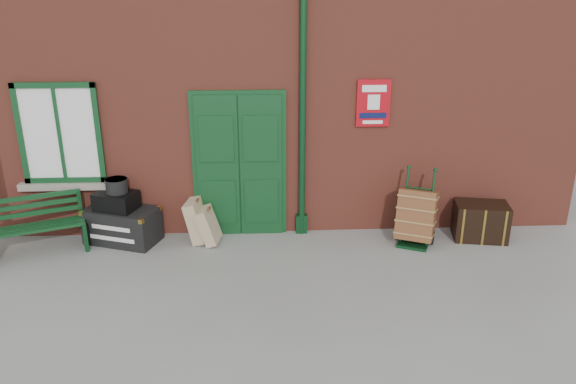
{
  "coord_description": "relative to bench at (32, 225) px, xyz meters",
  "views": [
    {
      "loc": [
        0.03,
        -6.66,
        3.72
      ],
      "look_at": [
        0.4,
        0.6,
        1.0
      ],
      "focal_mm": 35.0,
      "sensor_mm": 36.0,
      "label": 1
    }
  ],
  "objects": [
    {
      "name": "hatbox",
      "position": [
        1.17,
        0.34,
        0.46
      ],
      "size": [
        0.41,
        0.41,
        0.21
      ],
      "primitive_type": "cylinder",
      "rotation": [
        0.0,
        0.0,
        -0.34
      ],
      "color": "black",
      "rests_on": "strongbox"
    },
    {
      "name": "porter_trolley",
      "position": [
        5.63,
        0.08,
        -0.01
      ],
      "size": [
        0.74,
        0.76,
        1.13
      ],
      "rotation": [
        0.0,
        0.0,
        -0.42
      ],
      "color": "#0C3317",
      "rests_on": "ground"
    },
    {
      "name": "suitcase_front",
      "position": [
        2.5,
        0.22,
        -0.16
      ],
      "size": [
        0.39,
        0.46,
        0.57
      ],
      "primitive_type": "cube",
      "rotation": [
        0.0,
        -0.32,
        -0.17
      ],
      "color": "tan",
      "rests_on": "ground"
    },
    {
      "name": "suitcase_back",
      "position": [
        2.32,
        0.32,
        -0.11
      ],
      "size": [
        0.39,
        0.5,
        0.66
      ],
      "primitive_type": "cube",
      "rotation": [
        0.0,
        -0.22,
        -0.17
      ],
      "color": "tan",
      "rests_on": "ground"
    },
    {
      "name": "bench",
      "position": [
        0.0,
        0.0,
        0.0
      ],
      "size": [
        1.49,
        0.93,
        0.88
      ],
      "rotation": [
        0.0,
        0.0,
        0.37
      ],
      "color": "#103B1B",
      "rests_on": "ground"
    },
    {
      "name": "dark_trunk",
      "position": [
        6.67,
        0.18,
        -0.16
      ],
      "size": [
        0.86,
        0.64,
        0.57
      ],
      "primitive_type": "cube",
      "rotation": [
        0.0,
        0.0,
        -0.17
      ],
      "color": "black",
      "rests_on": "ground"
    },
    {
      "name": "ground",
      "position": [
        3.28,
        -0.91,
        -0.44
      ],
      "size": [
        80.0,
        80.0,
        0.0
      ],
      "primitive_type": "plane",
      "color": "gray",
      "rests_on": "ground"
    },
    {
      "name": "strongbox",
      "position": [
        1.14,
        0.34,
        0.22
      ],
      "size": [
        0.69,
        0.6,
        0.27
      ],
      "primitive_type": "cube",
      "rotation": [
        0.0,
        0.0,
        -0.34
      ],
      "color": "black",
      "rests_on": "houdini_trunk"
    },
    {
      "name": "houdini_trunk",
      "position": [
        1.19,
        0.34,
        -0.18
      ],
      "size": [
        1.2,
        0.91,
        0.53
      ],
      "primitive_type": "cube",
      "rotation": [
        0.0,
        0.0,
        -0.34
      ],
      "color": "black",
      "rests_on": "ground"
    },
    {
      "name": "station_building",
      "position": [
        3.28,
        2.58,
        1.72
      ],
      "size": [
        10.3,
        4.3,
        4.36
      ],
      "color": "brown",
      "rests_on": "ground"
    }
  ]
}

